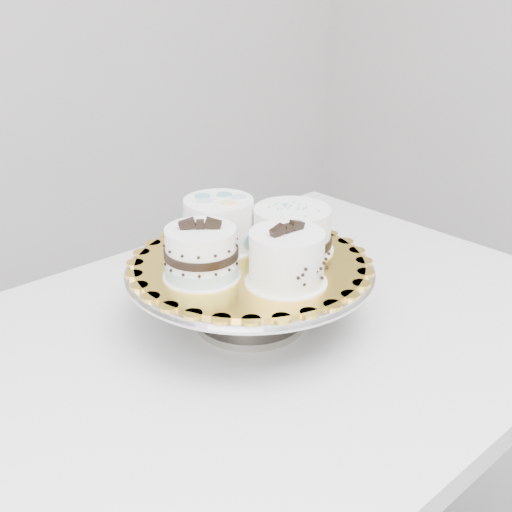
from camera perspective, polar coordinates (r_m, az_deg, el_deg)
table at (r=1.04m, az=-1.16°, el=-10.84°), size 1.20×0.83×0.75m
cake_stand at (r=0.99m, az=-0.54°, el=-2.41°), size 0.38×0.38×0.10m
cake_board at (r=0.97m, az=-0.55°, el=-0.58°), size 0.45×0.45×0.01m
cake_swirl at (r=0.89m, az=2.73°, el=-0.28°), size 0.12×0.12×0.09m
cake_banded at (r=0.91m, az=-4.88°, el=0.12°), size 0.14×0.14×0.09m
cake_dots at (r=1.01m, az=-3.32°, el=2.95°), size 0.14×0.14×0.08m
cake_ribbon at (r=1.00m, az=3.28°, el=2.28°), size 0.14×0.14×0.07m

